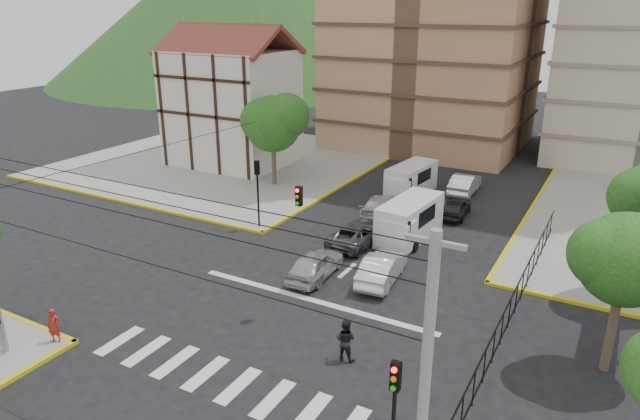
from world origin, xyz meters
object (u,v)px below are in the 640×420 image
Objects in this scene: van_left_lane at (410,181)px; car_silver_front_left at (315,264)px; van_right_lane at (408,221)px; traffic_light_nw at (258,183)px; car_white_front_right at (382,268)px; pedestrian_sw_corner at (54,326)px; pedestrian_crosswalk at (345,340)px; traffic_light_se at (394,405)px.

car_silver_front_left is (0.54, -15.54, -0.39)m from van_left_lane.
van_right_lane is 1.07× the size of van_left_lane.
traffic_light_nw reaches higher than car_white_front_right.
pedestrian_crosswalk is at bearing -3.75° from pedestrian_sw_corner.
car_silver_front_left is at bearing -103.86° from van_right_lane.
pedestrian_crosswalk is (11.40, -10.23, -2.20)m from traffic_light_nw.
traffic_light_se is 14.01m from car_white_front_right.
car_white_front_right is (0.82, -5.90, -0.46)m from van_right_lane.
traffic_light_se is 1.00× the size of traffic_light_nw.
pedestrian_sw_corner is at bearing 45.14° from car_white_front_right.
traffic_light_nw is 2.86× the size of pedestrian_sw_corner.
traffic_light_se is 0.97× the size of car_white_front_right.
van_right_lane is at bearing 17.59° from traffic_light_nw.
van_right_lane is at bearing -63.49° from van_left_lane.
traffic_light_nw is 2.41× the size of pedestrian_crosswalk.
car_silver_front_left is at bearing 31.26° from pedestrian_sw_corner.
traffic_light_nw is 0.82× the size of van_left_lane.
traffic_light_nw is 9.74m from van_right_lane.
van_left_lane reaches higher than car_silver_front_left.
traffic_light_nw is 1.01× the size of car_silver_front_left.
car_white_front_right is at bearing 23.40° from pedestrian_sw_corner.
van_right_lane is 1.31× the size of car_silver_front_left.
traffic_light_nw reaches higher than pedestrian_sw_corner.
traffic_light_se is 0.77× the size of van_right_lane.
pedestrian_sw_corner is at bearing 56.29° from car_silver_front_left.
traffic_light_nw is at bearing 62.39° from pedestrian_sw_corner.
car_white_front_right is at bearing -16.90° from traffic_light_nw.
pedestrian_sw_corner is at bearing -96.07° from van_left_lane.
traffic_light_se is at bearing -28.98° from pedestrian_sw_corner.
car_silver_front_left is 2.81× the size of pedestrian_sw_corner.
van_right_lane is 5.98m from car_white_front_right.
traffic_light_se reaches higher than van_right_lane.
traffic_light_se is 0.82× the size of van_left_lane.
car_white_front_right is (9.92, -3.01, -2.36)m from traffic_light_nw.
van_right_lane is at bearing -111.75° from car_silver_front_left.
van_left_lane is (-3.00, 8.35, -0.09)m from van_right_lane.
traffic_light_nw is 15.46m from pedestrian_sw_corner.
traffic_light_nw is 0.77× the size of van_right_lane.
van_left_lane is 14.76m from car_white_front_right.
van_left_lane is at bearing -77.61° from pedestrian_crosswalk.
van_left_lane is 1.23× the size of car_silver_front_left.
car_silver_front_left is (6.64, -4.30, -2.37)m from traffic_light_nw.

